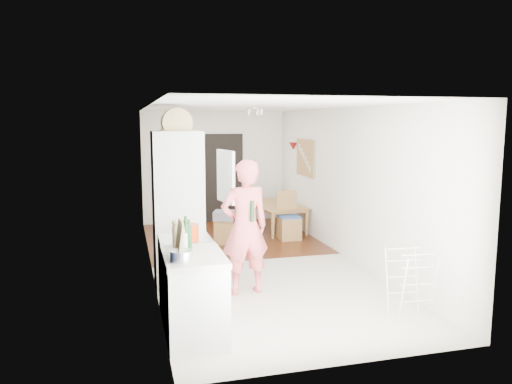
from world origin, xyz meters
name	(u,v)px	position (x,y,z in m)	size (l,w,h in m)	color
room_shell	(253,187)	(0.00, 0.00, 1.25)	(3.20, 7.00, 2.50)	silver
floor	(253,264)	(0.00, 0.00, 0.00)	(3.20, 7.00, 0.01)	beige
wood_floor_overlay	(230,238)	(0.00, 1.85, 0.01)	(3.20, 3.30, 0.01)	#53210E
sage_wall_panel	(159,161)	(-1.59, -2.00, 1.85)	(0.02, 3.00, 1.30)	slate
tile_splashback	(165,234)	(-1.59, -2.55, 1.15)	(0.02, 1.90, 0.50)	black
doorway_recess	(223,178)	(0.20, 3.48, 1.00)	(0.90, 0.04, 2.00)	black
base_cabinet	(194,299)	(-1.30, -2.55, 0.43)	(0.60, 0.90, 0.86)	silver
worktop	(194,257)	(-1.30, -2.55, 0.89)	(0.62, 0.92, 0.06)	beige
range_cooker	(186,277)	(-1.30, -1.80, 0.44)	(0.60, 0.60, 0.88)	silver
cooker_top	(185,239)	(-1.30, -1.80, 0.90)	(0.60, 0.60, 0.04)	silver
fridge_housing	(178,210)	(-1.27, -0.78, 1.07)	(0.66, 0.66, 2.15)	silver
fridge_door	(226,176)	(-0.66, -1.08, 1.55)	(0.56, 0.04, 0.70)	silver
fridge_interior	(200,175)	(-0.96, -0.78, 1.55)	(0.02, 0.52, 0.66)	white
pinboard	(305,158)	(1.58, 1.90, 1.55)	(0.03, 0.90, 0.70)	tan
pinboard_frame	(305,158)	(1.57, 1.90, 1.55)	(0.01, 0.94, 0.74)	#A5743E
wall_sconce	(293,146)	(1.54, 2.55, 1.75)	(0.18, 0.18, 0.16)	maroon
person	(245,215)	(-0.45, -1.30, 1.06)	(0.77, 0.51, 2.11)	#F7686C
dining_table	(277,219)	(1.10, 2.27, 0.24)	(1.36, 0.75, 0.48)	#A5743E
dining_chair	(289,216)	(1.08, 1.40, 0.47)	(0.39, 0.39, 0.94)	#A5743E
stool	(224,232)	(-0.21, 1.41, 0.23)	(0.35, 0.35, 0.47)	#A5743E
grey_drape	(224,215)	(-0.20, 1.37, 0.55)	(0.37, 0.37, 0.17)	gray
drying_rack	(410,284)	(1.21, -2.62, 0.41)	(0.42, 0.38, 0.81)	silver
bread_bin	(176,123)	(-1.27, -0.81, 2.26)	(0.41, 0.39, 0.22)	#D8B56D
red_casserole	(187,232)	(-1.28, -1.86, 1.00)	(0.28, 0.28, 0.17)	red
steel_pan	(181,256)	(-1.45, -2.80, 0.98)	(0.22, 0.22, 0.11)	silver
held_bottle	(252,211)	(-0.38, -1.42, 1.13)	(0.06, 0.06, 0.27)	#153B17
bottle_a	(186,237)	(-1.36, -2.42, 1.07)	(0.07, 0.07, 0.30)	#153B17
bottle_b	(189,238)	(-1.33, -2.40, 1.06)	(0.06, 0.06, 0.27)	#153B17
bottle_c	(184,242)	(-1.38, -2.44, 1.02)	(0.08, 0.08, 0.20)	beige
pepper_mill_front	(175,237)	(-1.45, -2.23, 1.04)	(0.06, 0.06, 0.24)	#D8B56D
pepper_mill_back	(186,235)	(-1.33, -2.15, 1.03)	(0.06, 0.06, 0.22)	#D8B56D
chopping_boards	(179,239)	(-1.46, -2.68, 1.11)	(0.04, 0.28, 0.38)	#D8B56D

